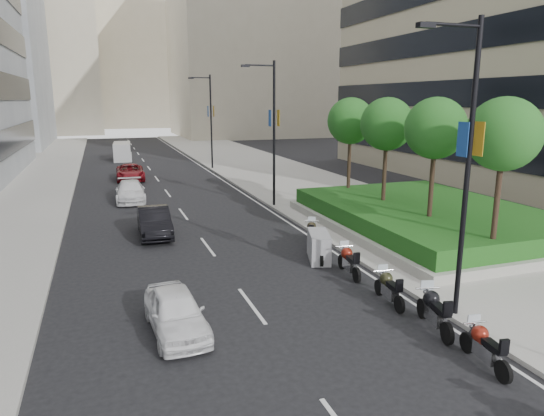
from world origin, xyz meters
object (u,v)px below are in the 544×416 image
motorcycle_1 (484,347)px  motorcycle_2 (434,311)px  motorcycle_3 (389,288)px  motorcycle_5 (319,247)px  car_b (154,222)px  lamp_post_2 (209,117)px  car_a (176,312)px  car_d (130,172)px  lamp_post_1 (272,127)px  car_c (130,191)px  delivery_van (122,152)px  motorcycle_6 (311,233)px  lamp_post_0 (465,158)px  motorcycle_4 (349,261)px

motorcycle_1 → motorcycle_2: motorcycle_2 is taller
motorcycle_3 → motorcycle_5: bearing=10.3°
car_b → lamp_post_2: bearing=72.0°
car_a → car_d: car_d is taller
motorcycle_1 → car_a: 8.49m
motorcycle_3 → car_b: 12.91m
motorcycle_1 → lamp_post_1: bearing=4.1°
car_c → car_d: 9.02m
lamp_post_2 → motorcycle_2: 35.77m
motorcycle_3 → lamp_post_1: bearing=1.8°
motorcycle_2 → car_d: bearing=25.0°
lamp_post_2 → motorcycle_1: (-1.11, -37.59, -4.52)m
motorcycle_2 → lamp_post_1: bearing=9.4°
delivery_van → motorcycle_2: bearing=-78.0°
motorcycle_2 → car_d: car_d is taller
motorcycle_2 → car_a: car_a is taller
lamp_post_2 → motorcycle_5: 28.90m
motorcycle_5 → car_c: bearing=41.5°
motorcycle_3 → delivery_van: (-6.55, 43.79, 0.37)m
motorcycle_6 → motorcycle_1: bearing=-156.4°
motorcycle_6 → car_b: bearing=85.0°
car_b → car_c: 9.20m
lamp_post_0 → car_c: 23.90m
lamp_post_2 → motorcycle_6: (-0.87, -26.16, -4.52)m
lamp_post_0 → delivery_van: size_ratio=1.88×
lamp_post_0 → motorcycle_3: 4.96m
motorcycle_1 → car_b: bearing=30.7°
lamp_post_2 → car_a: bearing=-104.1°
lamp_post_1 → motorcycle_3: 16.06m
lamp_post_1 → car_c: (-8.36, 4.96, -4.39)m
lamp_post_1 → delivery_van: size_ratio=1.88×
motorcycle_2 → motorcycle_3: bearing=18.3°
motorcycle_2 → lamp_post_0: bearing=-52.6°
motorcycle_1 → motorcycle_3: motorcycle_3 is taller
lamp_post_0 → car_c: bearing=110.8°
car_c → car_d: size_ratio=0.95×
motorcycle_6 → delivery_van: (-6.92, 36.58, 0.37)m
lamp_post_2 → motorcycle_6: 26.56m
delivery_van → car_c: bearing=-87.7°
lamp_post_1 → car_a: bearing=-118.8°
motorcycle_1 → car_c: bearing=23.8°
car_c → car_d: (0.53, 9.00, 0.01)m
motorcycle_4 → car_a: 7.50m
car_b → motorcycle_2: bearing=-61.9°
motorcycle_3 → delivery_van: delivery_van is taller
delivery_van → motorcycle_5: bearing=-77.3°
lamp_post_2 → car_d: (-7.83, -4.04, -4.39)m
motorcycle_1 → motorcycle_2: bearing=5.2°
motorcycle_5 → car_a: size_ratio=0.57×
car_a → delivery_van: (0.50, 43.49, 0.28)m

